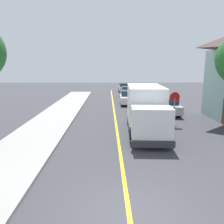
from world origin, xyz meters
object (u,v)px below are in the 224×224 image
parked_car_near (141,106)px  parked_car_mid (128,98)px  stop_sign (175,102)px  box_truck (146,107)px  parked_car_furthest (124,88)px  parked_van_across (168,106)px  parked_car_far (127,93)px

parked_car_near → parked_car_mid: bearing=97.1°
parked_car_near → stop_sign: 4.71m
box_truck → stop_sign: size_ratio=2.76×
box_truck → parked_car_furthest: (0.28, 24.98, -0.97)m
parked_van_across → stop_sign: (-0.68, -4.34, 1.06)m
parked_car_far → parked_van_across: size_ratio=1.01×
parked_car_mid → parked_car_furthest: size_ratio=0.99×
parked_car_furthest → parked_car_near: bearing=-89.1°
parked_car_near → parked_car_far: size_ratio=1.00×
parked_car_near → parked_van_across: same height
parked_car_near → stop_sign: bearing=-65.1°
parked_van_across → stop_sign: 4.52m
parked_car_near → parked_car_far: (-0.35, 11.88, 0.00)m
box_truck → parked_car_furthest: 25.00m
parked_car_mid → stop_sign: stop_sign is taller
box_truck → parked_van_across: bearing=62.2°
parked_van_across → stop_sign: bearing=-98.9°
stop_sign → box_truck: bearing=-145.7°
parked_car_far → stop_sign: 16.24m
parked_car_far → parked_van_across: 12.07m
parked_car_furthest → stop_sign: bearing=-84.5°
parked_car_far → parked_van_across: (2.96, -11.70, 0.00)m
parked_car_near → parked_car_furthest: size_ratio=1.00×
box_truck → parked_car_mid: (-0.20, 12.15, -0.97)m
box_truck → parked_car_furthest: box_truck is taller
box_truck → parked_van_across: size_ratio=1.64×
parked_car_furthest → parked_car_mid: bearing=-92.1°
stop_sign → parked_car_far: bearing=98.1°
parked_car_far → stop_sign: (2.28, -16.04, 1.06)m
parked_car_furthest → stop_sign: 23.39m
box_truck → parked_car_furthest: size_ratio=1.63×
box_truck → parked_van_across: (3.20, 6.06, -0.97)m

